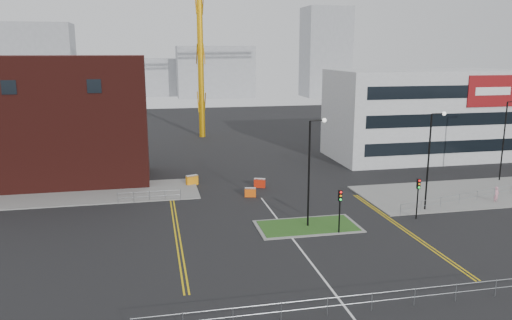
# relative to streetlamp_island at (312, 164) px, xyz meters

# --- Properties ---
(ground) EXTENTS (200.00, 200.00, 0.00)m
(ground) POSITION_rel_streetlamp_island_xyz_m (-2.22, -8.00, -5.41)
(ground) COLOR black
(ground) RESTS_ON ground
(pavement_left) EXTENTS (28.00, 8.00, 0.12)m
(pavement_left) POSITION_rel_streetlamp_island_xyz_m (-22.22, 14.00, -5.35)
(pavement_left) COLOR slate
(pavement_left) RESTS_ON ground
(pavement_right) EXTENTS (24.00, 10.00, 0.12)m
(pavement_right) POSITION_rel_streetlamp_island_xyz_m (19.78, 6.00, -5.35)
(pavement_right) COLOR slate
(pavement_right) RESTS_ON ground
(island_kerb) EXTENTS (8.60, 4.60, 0.08)m
(island_kerb) POSITION_rel_streetlamp_island_xyz_m (-0.22, 0.00, -5.37)
(island_kerb) COLOR slate
(island_kerb) RESTS_ON ground
(grass_island) EXTENTS (8.00, 4.00, 0.12)m
(grass_island) POSITION_rel_streetlamp_island_xyz_m (-0.22, 0.00, -5.35)
(grass_island) COLOR #28531B
(grass_island) RESTS_ON ground
(brick_building) EXTENTS (24.20, 10.07, 14.24)m
(brick_building) POSITION_rel_streetlamp_island_xyz_m (-25.19, 20.00, 1.44)
(brick_building) COLOR #431410
(brick_building) RESTS_ON ground
(office_block) EXTENTS (25.00, 12.20, 12.00)m
(office_block) POSITION_rel_streetlamp_island_xyz_m (23.79, 23.97, 0.59)
(office_block) COLOR #B4B6B9
(office_block) RESTS_ON ground
(streetlamp_island) EXTENTS (1.46, 0.36, 9.18)m
(streetlamp_island) POSITION_rel_streetlamp_island_xyz_m (0.00, 0.00, 0.00)
(streetlamp_island) COLOR black
(streetlamp_island) RESTS_ON ground
(streetlamp_right_near) EXTENTS (1.46, 0.36, 9.18)m
(streetlamp_right_near) POSITION_rel_streetlamp_island_xyz_m (12.00, 2.00, 0.00)
(streetlamp_right_near) COLOR black
(streetlamp_right_near) RESTS_ON ground
(streetlamp_right_far) EXTENTS (1.46, 0.36, 9.18)m
(streetlamp_right_far) POSITION_rel_streetlamp_island_xyz_m (26.00, 10.00, 0.00)
(streetlamp_right_far) COLOR black
(streetlamp_right_far) RESTS_ON ground
(traffic_light_island) EXTENTS (0.28, 0.33, 3.65)m
(traffic_light_island) POSITION_rel_streetlamp_island_xyz_m (1.78, -2.02, -2.85)
(traffic_light_island) COLOR black
(traffic_light_island) RESTS_ON ground
(traffic_light_right) EXTENTS (0.28, 0.33, 3.65)m
(traffic_light_right) POSITION_rel_streetlamp_island_xyz_m (9.78, -0.02, -2.85)
(traffic_light_right) COLOR black
(traffic_light_right) RESTS_ON ground
(railing_front) EXTENTS (24.05, 0.05, 1.10)m
(railing_front) POSITION_rel_streetlamp_island_xyz_m (-2.22, -14.00, -4.63)
(railing_front) COLOR gray
(railing_front) RESTS_ON ground
(railing_left) EXTENTS (6.05, 0.05, 1.10)m
(railing_left) POSITION_rel_streetlamp_island_xyz_m (-13.22, 10.00, -4.67)
(railing_left) COLOR gray
(railing_left) RESTS_ON ground
(railing_right) EXTENTS (19.05, 5.05, 1.10)m
(railing_right) POSITION_rel_streetlamp_island_xyz_m (18.28, 3.50, -4.63)
(railing_right) COLOR gray
(railing_right) RESTS_ON ground
(centre_line) EXTENTS (0.15, 30.00, 0.01)m
(centre_line) POSITION_rel_streetlamp_island_xyz_m (-2.22, -6.00, -5.41)
(centre_line) COLOR silver
(centre_line) RESTS_ON ground
(yellow_left_a) EXTENTS (0.12, 24.00, 0.01)m
(yellow_left_a) POSITION_rel_streetlamp_island_xyz_m (-11.22, 2.00, -5.41)
(yellow_left_a) COLOR gold
(yellow_left_a) RESTS_ON ground
(yellow_left_b) EXTENTS (0.12, 24.00, 0.01)m
(yellow_left_b) POSITION_rel_streetlamp_island_xyz_m (-10.92, 2.00, -5.41)
(yellow_left_b) COLOR gold
(yellow_left_b) RESTS_ON ground
(yellow_right_a) EXTENTS (0.12, 20.00, 0.01)m
(yellow_right_a) POSITION_rel_streetlamp_island_xyz_m (7.28, -2.00, -5.41)
(yellow_right_a) COLOR gold
(yellow_right_a) RESTS_ON ground
(yellow_right_b) EXTENTS (0.12, 20.00, 0.01)m
(yellow_right_b) POSITION_rel_streetlamp_island_xyz_m (7.58, -2.00, -5.41)
(yellow_right_b) COLOR gold
(yellow_right_b) RESTS_ON ground
(skyline_a) EXTENTS (18.00, 12.00, 22.00)m
(skyline_a) POSITION_rel_streetlamp_island_xyz_m (-42.22, 112.00, 5.59)
(skyline_a) COLOR gray
(skyline_a) RESTS_ON ground
(skyline_b) EXTENTS (24.00, 12.00, 16.00)m
(skyline_b) POSITION_rel_streetlamp_island_xyz_m (7.78, 122.00, 2.59)
(skyline_b) COLOR gray
(skyline_b) RESTS_ON ground
(skyline_c) EXTENTS (14.00, 12.00, 28.00)m
(skyline_c) POSITION_rel_streetlamp_island_xyz_m (42.78, 117.00, 8.59)
(skyline_c) COLOR gray
(skyline_c) RESTS_ON ground
(skyline_d) EXTENTS (30.00, 12.00, 12.00)m
(skyline_d) POSITION_rel_streetlamp_island_xyz_m (-10.22, 132.00, 0.59)
(skyline_d) COLOR gray
(skyline_d) RESTS_ON ground
(pedestrian) EXTENTS (0.70, 0.61, 1.63)m
(pedestrian) POSITION_rel_streetlamp_island_xyz_m (19.79, 2.68, -4.60)
(pedestrian) COLOR pink
(pedestrian) RESTS_ON ground
(barrier_left) EXTENTS (1.39, 0.88, 1.11)m
(barrier_left) POSITION_rel_streetlamp_island_xyz_m (-8.63, 15.43, -4.81)
(barrier_left) COLOR orange
(barrier_left) RESTS_ON ground
(barrier_mid) EXTENTS (1.26, 0.80, 1.01)m
(barrier_mid) POSITION_rel_streetlamp_island_xyz_m (-1.54, 12.92, -4.87)
(barrier_mid) COLOR red
(barrier_mid) RESTS_ON ground
(barrier_right) EXTENTS (1.18, 0.59, 0.95)m
(barrier_right) POSITION_rel_streetlamp_island_xyz_m (-3.22, 9.66, -4.90)
(barrier_right) COLOR #EB570D
(barrier_right) RESTS_ON ground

